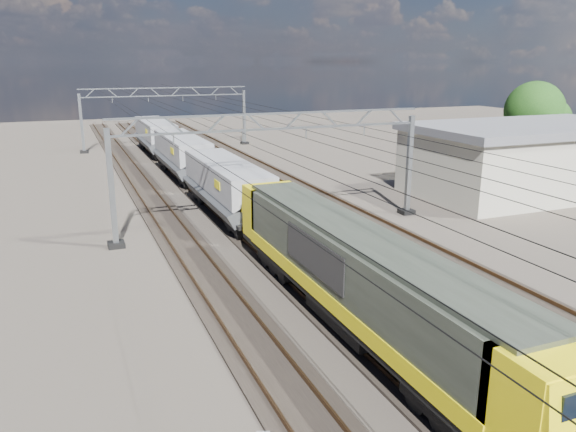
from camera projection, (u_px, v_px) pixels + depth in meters
name	position (u px, v px, depth m)	size (l,w,h in m)	color
ground	(301.00, 248.00, 31.10)	(160.00, 160.00, 0.00)	#29241F
track_outer_west	(195.00, 261.00, 28.91)	(2.60, 140.00, 0.30)	black
track_loco	(267.00, 251.00, 30.35)	(2.60, 140.00, 0.30)	black
track_inner_east	(334.00, 243.00, 31.80)	(2.60, 140.00, 0.30)	black
track_outer_east	(394.00, 235.00, 33.24)	(2.60, 140.00, 0.30)	black
catenary_gantry_mid	(275.00, 166.00, 33.63)	(19.90, 0.90, 7.11)	gray
catenary_gantry_far	(167.00, 115.00, 65.81)	(19.90, 0.90, 7.11)	gray
overhead_wires	(254.00, 128.00, 36.72)	(12.03, 140.00, 0.53)	black
locomotive	(357.00, 274.00, 20.92)	(2.76, 21.10, 3.62)	black
hopper_wagon_lead	(226.00, 184.00, 36.76)	(3.38, 13.00, 3.25)	black
hopper_wagon_mid	(182.00, 153.00, 49.45)	(3.38, 13.00, 3.25)	black
hopper_wagon_third	(156.00, 134.00, 62.14)	(3.38, 13.00, 3.25)	black
industrial_shed	(530.00, 158.00, 43.68)	(18.60, 10.60, 5.40)	#B8B5A2
tree_far	(538.00, 113.00, 52.97)	(5.92, 5.52, 8.26)	#3D241B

